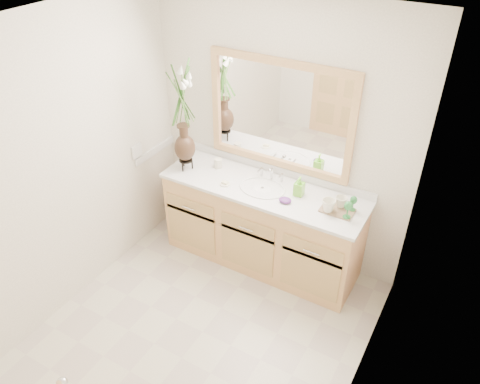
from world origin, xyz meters
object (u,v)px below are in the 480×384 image
Objects in this scene: flower_vase at (182,106)px; tumbler at (218,163)px; tray at (337,210)px; soap_bottle at (299,187)px.

flower_vase is 10.07× the size of tumbler.
flower_vase is 1.57m from tray.
soap_bottle is at bearing -2.65° from tumbler.
tumbler is 0.83m from soap_bottle.
tray is (0.37, -0.06, -0.07)m from soap_bottle.
soap_bottle is at bearing 171.38° from tray.
flower_vase is at bearing -146.16° from tumbler.
tray is at bearing 2.74° from flower_vase.
flower_vase reaches higher than tray.
tray is (1.20, -0.10, -0.04)m from tumbler.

